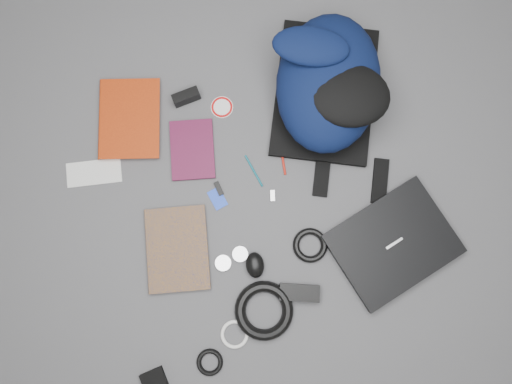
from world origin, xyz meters
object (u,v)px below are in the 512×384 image
object	(u,v)px
mouse	(255,265)
pouch	(155,382)
textbook_red	(99,120)
compact_camera	(186,97)
backpack	(328,83)
comic_book	(147,252)
laptop	(393,244)
power_brick	(299,293)
dvd_case	(192,150)

from	to	relation	value
mouse	pouch	xyz separation A→B (m)	(-0.43, -0.28, -0.01)
textbook_red	compact_camera	bearing A→B (deg)	13.40
backpack	comic_book	xyz separation A→B (m)	(-0.76, -0.37, -0.10)
comic_book	compact_camera	size ratio (longest dim) A/B	3.00
laptop	power_brick	xyz separation A→B (m)	(-0.36, -0.07, -0.00)
power_brick	laptop	bearing A→B (deg)	30.71
laptop	textbook_red	size ratio (longest dim) A/B	1.35
textbook_red	compact_camera	size ratio (longest dim) A/B	3.01
textbook_red	pouch	xyz separation A→B (m)	(-0.04, -0.93, -0.01)
power_brick	backpack	bearing A→B (deg)	85.58
mouse	pouch	size ratio (longest dim) A/B	1.11
laptop	compact_camera	size ratio (longest dim) A/B	4.06
comic_book	backpack	bearing A→B (deg)	37.40
textbook_red	mouse	bearing A→B (deg)	-43.71
laptop	pouch	size ratio (longest dim) A/B	4.98
backpack	comic_book	bearing A→B (deg)	-130.66
compact_camera	mouse	bearing A→B (deg)	-89.16
mouse	power_brick	bearing A→B (deg)	-38.84
pouch	dvd_case	bearing A→B (deg)	65.80
power_brick	comic_book	bearing A→B (deg)	168.74
power_brick	pouch	size ratio (longest dim) A/B	1.72
mouse	dvd_case	bearing A→B (deg)	111.48
dvd_case	pouch	xyz separation A→B (m)	(-0.33, -0.73, 0.00)
laptop	power_brick	bearing A→B (deg)	175.13
textbook_red	mouse	distance (m)	0.76
comic_book	mouse	bearing A→B (deg)	-11.88
textbook_red	comic_book	bearing A→B (deg)	-69.67
compact_camera	mouse	xyz separation A→B (m)	(0.07, -0.64, -0.00)
textbook_red	dvd_case	bearing A→B (deg)	-18.94
compact_camera	mouse	world-z (taller)	compact_camera
backpack	textbook_red	distance (m)	0.82
backpack	dvd_case	world-z (taller)	backpack
mouse	power_brick	xyz separation A→B (m)	(0.12, -0.13, -0.01)
textbook_red	compact_camera	distance (m)	0.32
comic_book	pouch	distance (m)	0.43
comic_book	dvd_case	xyz separation A→B (m)	(0.25, 0.30, -0.00)
backpack	power_brick	xyz separation A→B (m)	(-0.29, -0.65, -0.10)
power_brick	pouch	world-z (taller)	power_brick
compact_camera	textbook_red	bearing A→B (deg)	172.83
mouse	pouch	world-z (taller)	mouse
laptop	compact_camera	xyz separation A→B (m)	(-0.55, 0.70, 0.01)
comic_book	power_brick	bearing A→B (deg)	-19.71
dvd_case	textbook_red	bearing A→B (deg)	158.07
mouse	comic_book	bearing A→B (deg)	165.79
laptop	mouse	bearing A→B (deg)	156.69
backpack	laptop	world-z (taller)	backpack
textbook_red	pouch	bearing A→B (deg)	-77.19
textbook_red	pouch	distance (m)	0.93
dvd_case	power_brick	distance (m)	0.62
dvd_case	pouch	distance (m)	0.80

